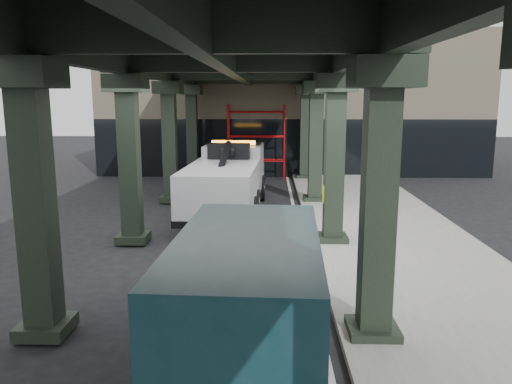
# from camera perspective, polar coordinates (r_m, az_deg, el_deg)

# --- Properties ---
(ground) EXTENTS (90.00, 90.00, 0.00)m
(ground) POSITION_cam_1_polar(r_m,az_deg,el_deg) (13.22, -1.65, -8.45)
(ground) COLOR black
(ground) RESTS_ON ground
(sidewalk) EXTENTS (5.00, 40.00, 0.15)m
(sidewalk) POSITION_cam_1_polar(r_m,az_deg,el_deg) (15.55, 15.65, -5.62)
(sidewalk) COLOR gray
(sidewalk) RESTS_ON ground
(lane_stripe) EXTENTS (0.12, 38.00, 0.01)m
(lane_stripe) POSITION_cam_1_polar(r_m,az_deg,el_deg) (15.14, 5.25, -5.97)
(lane_stripe) COLOR silver
(lane_stripe) RESTS_ON ground
(viaduct) EXTENTS (7.40, 32.00, 6.40)m
(viaduct) POSITION_cam_1_polar(r_m,az_deg,el_deg) (14.56, -2.94, 15.11)
(viaduct) COLOR black
(viaduct) RESTS_ON ground
(building) EXTENTS (22.00, 10.00, 8.00)m
(building) POSITION_cam_1_polar(r_m,az_deg,el_deg) (32.50, 3.88, 10.08)
(building) COLOR #C6B793
(building) RESTS_ON ground
(scaffolding) EXTENTS (3.08, 0.88, 4.00)m
(scaffolding) POSITION_cam_1_polar(r_m,az_deg,el_deg) (27.22, 0.05, 6.00)
(scaffolding) COLOR #AE0D0F
(scaffolding) RESTS_ON ground
(tow_truck) EXTENTS (2.82, 8.50, 2.75)m
(tow_truck) POSITION_cam_1_polar(r_m,az_deg,el_deg) (19.01, -3.21, 1.61)
(tow_truck) COLOR black
(tow_truck) RESTS_ON ground
(towed_van) EXTENTS (2.54, 5.84, 2.33)m
(towed_van) POSITION_cam_1_polar(r_m,az_deg,el_deg) (8.02, -0.76, -11.92)
(towed_van) COLOR #103239
(towed_van) RESTS_ON ground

